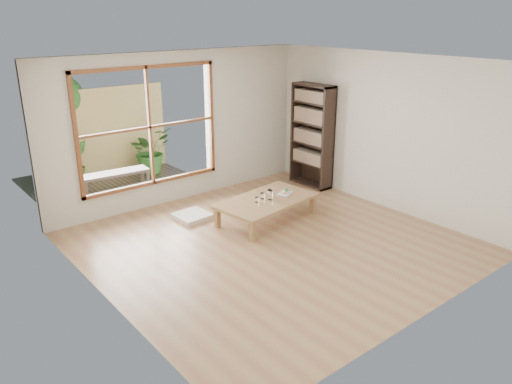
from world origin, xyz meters
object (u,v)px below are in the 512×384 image
food_tray (285,192)px  bookshelf (312,136)px  garden_bench (115,175)px  low_table (267,202)px

food_tray → bookshelf: bearing=6.4°
bookshelf → garden_bench: (-3.19, 1.91, -0.62)m
low_table → bookshelf: (1.82, 0.81, 0.66)m
low_table → bookshelf: bearing=16.0°
bookshelf → food_tray: size_ratio=6.50×
food_tray → garden_bench: bearing=99.9°
low_table → bookshelf: bookshelf is taller
food_tray → garden_bench: food_tray is taller
bookshelf → garden_bench: bookshelf is taller
garden_bench → food_tray: bearing=-51.4°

